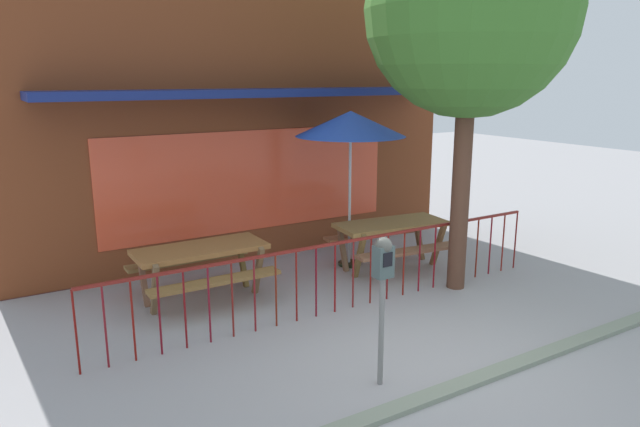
% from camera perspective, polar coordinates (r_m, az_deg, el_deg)
% --- Properties ---
extents(ground, '(40.00, 40.00, 0.00)m').
position_cam_1_polar(ground, '(6.67, 11.23, -14.33)').
color(ground, '#9D9B9D').
extents(pub_storefront, '(7.99, 1.45, 5.26)m').
position_cam_1_polar(pub_storefront, '(9.97, -7.28, 10.62)').
color(pub_storefront, '#43201F').
rests_on(pub_storefront, ground).
extents(patio_fence_front, '(6.74, 0.04, 0.97)m').
position_cam_1_polar(patio_fence_front, '(7.71, 2.40, -4.85)').
color(patio_fence_front, maroon).
rests_on(patio_fence_front, ground).
extents(picnic_table_left, '(1.80, 1.36, 0.79)m').
position_cam_1_polar(picnic_table_left, '(8.24, -11.65, -4.32)').
color(picnic_table_left, '#955F30').
rests_on(picnic_table_left, ground).
extents(picnic_table_right, '(1.94, 1.55, 0.79)m').
position_cam_1_polar(picnic_table_right, '(9.47, 7.00, -1.81)').
color(picnic_table_right, olive).
rests_on(picnic_table_right, ground).
extents(patio_umbrella, '(1.76, 1.76, 2.54)m').
position_cam_1_polar(patio_umbrella, '(9.26, 3.02, 8.73)').
color(patio_umbrella, black).
rests_on(patio_umbrella, ground).
extents(parking_meter_near, '(0.18, 0.17, 1.56)m').
position_cam_1_polar(parking_meter_near, '(5.72, 6.20, -5.77)').
color(parking_meter_near, slate).
rests_on(parking_meter_near, ground).
extents(street_tree, '(2.89, 2.89, 5.38)m').
position_cam_1_polar(street_tree, '(8.47, 14.62, 18.66)').
color(street_tree, '#543426').
rests_on(street_tree, ground).
extents(curb_edge, '(11.19, 0.20, 0.11)m').
position_cam_1_polar(curb_edge, '(6.36, 14.42, -15.98)').
color(curb_edge, gray).
rests_on(curb_edge, ground).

